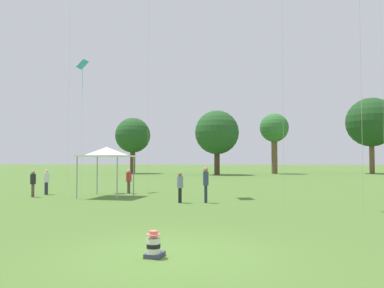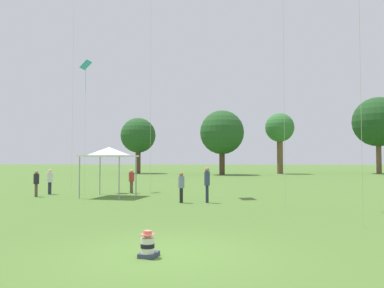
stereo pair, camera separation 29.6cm
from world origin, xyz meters
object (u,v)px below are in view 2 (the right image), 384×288
Objects in this scene: kite_2 at (86,70)px; person_standing_2 at (181,185)px; distant_tree_0 at (138,136)px; distant_tree_3 at (280,129)px; person_standing_3 at (50,180)px; distant_tree_2 at (222,133)px; person_standing_6 at (36,181)px; distant_tree_1 at (378,122)px; canopy_tent at (109,152)px; seated_toddler at (148,246)px; person_standing_5 at (132,179)px; person_standing_1 at (207,181)px.

person_standing_2 is at bearing 102.78° from kite_2.
distant_tree_3 is at bearing 1.68° from distant_tree_0.
person_standing_2 is 9.59m from person_standing_3.
distant_tree_2 reaches higher than person_standing_2.
distant_tree_3 reaches higher than person_standing_3.
person_standing_6 is (-8.90, 2.12, 0.01)m from person_standing_2.
distant_tree_1 is 24.75m from distant_tree_2.
distant_tree_1 is (33.91, 37.48, 7.03)m from person_standing_3.
canopy_tent reaches higher than person_standing_6.
distant_tree_1 is at bearing 3.87° from distant_tree_0.
distant_tree_2 is at bearing -165.05° from distant_tree_1.
distant_tree_0 reaches higher than person_standing_3.
kite_2 is 48.04m from distant_tree_1.
seated_toddler is 51.11m from distant_tree_0.
person_standing_6 is 0.17× the size of distant_tree_2.
person_standing_5 is 8.26m from kite_2.
seated_toddler is at bearing 77.01° from kite_2.
distant_tree_0 is 0.95× the size of distant_tree_2.
person_standing_5 is at bearing 115.17° from seated_toddler.
canopy_tent is at bearing 174.14° from person_standing_1.
canopy_tent is (-5.28, 13.03, 2.37)m from seated_toddler.
seated_toddler is 19.92m from kite_2.
person_standing_6 is at bearing 69.00° from person_standing_3.
distant_tree_1 reaches higher than person_standing_2.
canopy_tent is at bearing -78.40° from distant_tree_0.
distant_tree_0 is (-3.15, 36.53, 5.01)m from person_standing_6.
person_standing_5 is 37.54m from distant_tree_3.
distant_tree_3 reaches higher than person_standing_5.
distant_tree_0 is at bearing 125.06° from person_standing_1.
distant_tree_0 is (-13.35, 38.53, 4.82)m from person_standing_1.
distant_tree_0 reaches higher than person_standing_2.
distant_tree_3 is at bearing 68.43° from canopy_tent.
distant_tree_1 is at bearing -165.49° from person_standing_6.
distant_tree_1 is at bearing -171.93° from kite_2.
canopy_tent is at bearing -111.57° from distant_tree_3.
person_standing_2 is 11.99m from kite_2.
distant_tree_0 is (-8.13, 33.73, 5.02)m from person_standing_5.
seated_toddler is 0.40× the size of person_standing_2.
canopy_tent is (4.23, -1.19, 1.70)m from person_standing_3.
person_standing_5 is at bearing -76.46° from distant_tree_0.
person_standing_5 is 0.17× the size of distant_tree_3.
distant_tree_3 is at bearing 35.83° from person_standing_2.
person_standing_1 is (0.65, 10.65, 0.86)m from seated_toddler.
person_standing_2 reaches higher than seated_toddler.
distant_tree_1 is (24.40, 51.70, 7.70)m from seated_toddler.
person_standing_1 is 41.06m from distant_tree_0.
distant_tree_3 is at bearing -172.96° from distant_tree_1.
person_standing_5 is 30.75m from distant_tree_2.
person_standing_5 is at bearing 174.82° from person_standing_6.
distant_tree_0 is at bearing 113.15° from seated_toddler.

